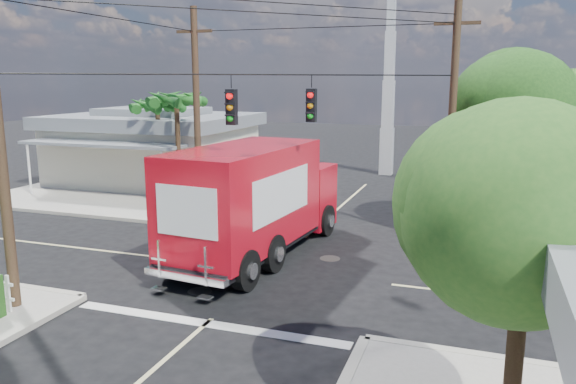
% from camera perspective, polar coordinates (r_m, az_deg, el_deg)
% --- Properties ---
extents(ground, '(120.00, 120.00, 0.00)m').
position_cam_1_polar(ground, '(18.34, -2.07, -7.93)').
color(ground, black).
rests_on(ground, ground).
extents(sidewalk_nw, '(14.12, 14.12, 0.14)m').
position_cam_1_polar(sidewalk_nw, '(32.56, -13.08, 0.47)').
color(sidewalk_nw, gray).
rests_on(sidewalk_nw, ground).
extents(road_markings, '(32.00, 32.00, 0.01)m').
position_cam_1_polar(road_markings, '(17.05, -3.88, -9.44)').
color(road_markings, beige).
rests_on(road_markings, ground).
extents(building_nw, '(10.80, 10.20, 4.30)m').
position_cam_1_polar(building_nw, '(34.15, -13.43, 4.61)').
color(building_nw, beige).
rests_on(building_nw, sidewalk_nw).
extents(radio_tower, '(0.80, 0.80, 17.00)m').
position_cam_1_polar(radio_tower, '(36.59, 10.21, 10.54)').
color(radio_tower, silver).
rests_on(radio_tower, ground).
extents(tree_ne_front, '(4.21, 4.14, 6.66)m').
position_cam_1_polar(tree_ne_front, '(22.94, 21.59, 7.35)').
color(tree_ne_front, '#422D1C').
rests_on(tree_ne_front, sidewalk_ne).
extents(tree_ne_back, '(3.77, 3.66, 5.82)m').
position_cam_1_polar(tree_ne_back, '(25.40, 27.20, 5.90)').
color(tree_ne_back, '#422D1C').
rests_on(tree_ne_back, sidewalk_ne).
extents(tree_se, '(3.67, 3.54, 5.62)m').
position_cam_1_polar(tree_se, '(9.14, 23.17, -2.30)').
color(tree_se, '#422D1C').
rests_on(tree_se, sidewalk_se).
extents(palm_nw_front, '(3.01, 3.08, 5.59)m').
position_cam_1_polar(palm_nw_front, '(27.37, -11.27, 9.03)').
color(palm_nw_front, '#422D1C').
rests_on(palm_nw_front, sidewalk_nw).
extents(palm_nw_back, '(3.01, 3.08, 5.19)m').
position_cam_1_polar(palm_nw_back, '(29.71, -13.14, 8.40)').
color(palm_nw_back, '#422D1C').
rests_on(palm_nw_back, sidewalk_nw).
extents(utility_poles, '(12.00, 10.68, 9.00)m').
position_cam_1_polar(utility_poles, '(19.45, -4.83, 7.25)').
color(utility_poles, '#473321').
rests_on(utility_poles, ground).
extents(vending_boxes, '(1.90, 0.50, 1.10)m').
position_cam_1_polar(vending_boxes, '(22.96, 19.14, -2.79)').
color(vending_boxes, '#AD181D').
rests_on(vending_boxes, sidewalk_ne).
extents(delivery_truck, '(3.66, 9.24, 3.90)m').
position_cam_1_polar(delivery_truck, '(19.31, -3.31, -0.83)').
color(delivery_truck, black).
rests_on(delivery_truck, ground).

